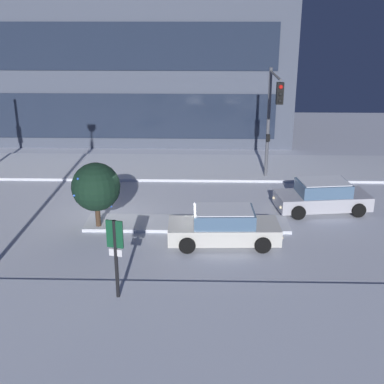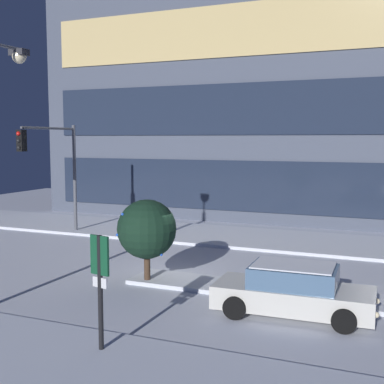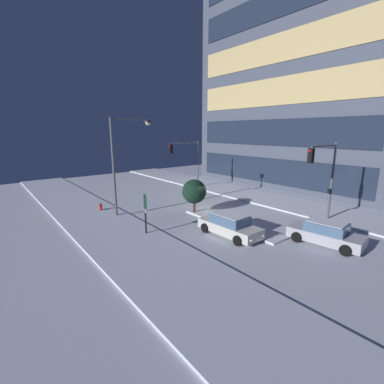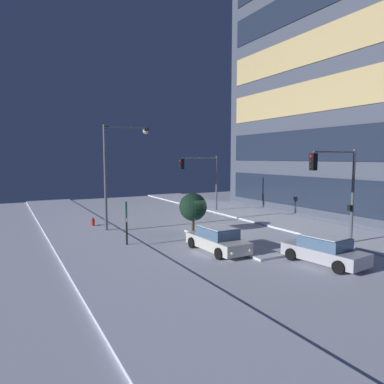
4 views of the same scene
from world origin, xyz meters
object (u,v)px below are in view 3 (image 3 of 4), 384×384
(street_lamp_arched, at_px, (124,153))
(parking_info_sign, at_px, (145,209))
(car_far, at_px, (325,233))
(car_near, at_px, (230,225))
(decorated_tree_median, at_px, (194,192))
(fire_hydrant, at_px, (101,207))
(traffic_light_corner_far_right, at_px, (324,170))
(traffic_light_corner_far_left, at_px, (187,156))

(street_lamp_arched, relative_size, parking_info_sign, 2.81)
(car_far, distance_m, street_lamp_arched, 15.84)
(car_near, height_order, decorated_tree_median, decorated_tree_median)
(car_near, relative_size, fire_hydrant, 5.96)
(car_far, height_order, traffic_light_corner_far_right, traffic_light_corner_far_right)
(traffic_light_corner_far_right, bearing_deg, fire_hydrant, -48.87)
(traffic_light_corner_far_right, bearing_deg, street_lamp_arched, -47.27)
(street_lamp_arched, bearing_deg, decorated_tree_median, -32.69)
(car_far, distance_m, traffic_light_corner_far_right, 5.29)
(fire_hydrant, bearing_deg, traffic_light_corner_far_left, 102.74)
(car_near, bearing_deg, car_far, 35.29)
(street_lamp_arched, height_order, decorated_tree_median, street_lamp_arched)
(car_near, distance_m, fire_hydrant, 11.99)
(decorated_tree_median, bearing_deg, traffic_light_corner_far_right, 35.42)
(fire_hydrant, xyz_separation_m, parking_info_sign, (7.35, 0.43, 1.46))
(car_far, xyz_separation_m, street_lamp_arched, (-13.43, -7.08, 4.52))
(car_far, relative_size, street_lamp_arched, 0.57)
(parking_info_sign, bearing_deg, car_far, -33.40)
(car_near, bearing_deg, decorated_tree_median, 164.62)
(car_near, bearing_deg, traffic_light_corner_far_right, 67.12)
(traffic_light_corner_far_right, height_order, decorated_tree_median, traffic_light_corner_far_right)
(car_far, relative_size, traffic_light_corner_far_right, 0.74)
(parking_info_sign, height_order, decorated_tree_median, decorated_tree_median)
(fire_hydrant, bearing_deg, decorated_tree_median, 47.96)
(car_near, xyz_separation_m, fire_hydrant, (-10.95, -4.87, -0.34))
(car_near, bearing_deg, fire_hydrant, -158.01)
(parking_info_sign, bearing_deg, traffic_light_corner_far_left, 54.39)
(car_near, xyz_separation_m, decorated_tree_median, (-5.40, 1.28, 1.22))
(car_far, bearing_deg, parking_info_sign, 36.72)
(fire_hydrant, height_order, parking_info_sign, parking_info_sign)
(car_near, height_order, street_lamp_arched, street_lamp_arched)
(car_near, xyz_separation_m, traffic_light_corner_far_right, (2.68, 7.03, 3.48))
(traffic_light_corner_far_left, distance_m, parking_info_sign, 15.14)
(traffic_light_corner_far_right, height_order, fire_hydrant, traffic_light_corner_far_right)
(car_near, xyz_separation_m, traffic_light_corner_far_left, (-13.57, 6.74, 3.34))
(traffic_light_corner_far_right, bearing_deg, car_near, -20.87)
(traffic_light_corner_far_right, height_order, parking_info_sign, traffic_light_corner_far_right)
(fire_hydrant, bearing_deg, street_lamp_arched, 31.95)
(street_lamp_arched, height_order, fire_hydrant, street_lamp_arched)
(traffic_light_corner_far_left, xyz_separation_m, decorated_tree_median, (8.17, -5.46, -2.12))
(car_far, relative_size, fire_hydrant, 5.87)
(car_far, bearing_deg, decorated_tree_median, 5.81)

